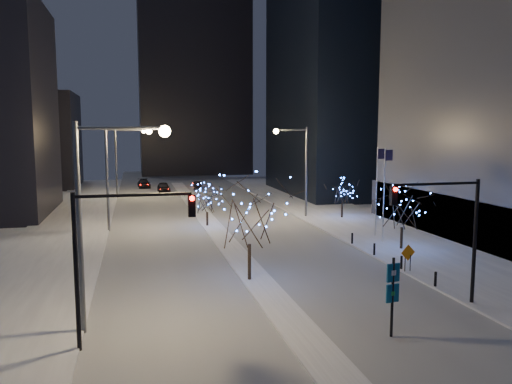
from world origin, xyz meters
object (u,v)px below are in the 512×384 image
object	(u,v)px
traffic_signal_east	(451,221)
holiday_tree_plaza_near	(403,208)
holiday_tree_median_near	(249,213)
car_mid	(198,185)
street_lamp_w_far	(123,153)
street_lamp_w_near	(102,197)
holiday_tree_median_far	(207,199)
wayfinding_sign	(393,289)
car_far	(144,184)
traffic_signal_west	(113,242)
holiday_tree_plaza_far	(342,192)
street_lamp_east	(299,160)
street_lamp_w_mid	(118,164)
construction_sign	(408,255)
car_near	(164,187)

from	to	relation	value
traffic_signal_east	holiday_tree_plaza_near	xyz separation A→B (m)	(4.38, 12.47, -1.30)
holiday_tree_median_near	holiday_tree_plaza_near	bearing A→B (deg)	21.20
car_mid	street_lamp_w_far	bearing A→B (deg)	43.09
street_lamp_w_near	holiday_tree_median_far	xyz separation A→B (m)	(8.44, 25.00, -3.72)
holiday_tree_median_far	wayfinding_sign	xyz separation A→B (m)	(4.50, -28.90, -0.45)
car_far	traffic_signal_west	bearing A→B (deg)	-95.42
traffic_signal_west	holiday_tree_plaza_far	bearing A→B (deg)	50.82
street_lamp_w_far	street_lamp_east	size ratio (longest dim) A/B	1.00
traffic_signal_west	car_far	bearing A→B (deg)	87.82
traffic_signal_east	car_far	size ratio (longest dim) A/B	1.45
traffic_signal_west	holiday_tree_median_far	world-z (taller)	traffic_signal_west
street_lamp_w_far	wayfinding_sign	xyz separation A→B (m)	(12.93, -53.90, -4.17)
car_mid	holiday_tree_plaza_far	bearing A→B (deg)	115.89
street_lamp_w_far	holiday_tree_median_far	distance (m)	26.65
street_lamp_w_mid	traffic_signal_east	distance (m)	31.60
construction_sign	holiday_tree_plaza_far	bearing A→B (deg)	70.60
street_lamp_east	wayfinding_sign	distance (m)	32.73
street_lamp_w_near	car_mid	xyz separation A→B (m)	(11.66, 58.84, -5.86)
traffic_signal_west	traffic_signal_east	bearing A→B (deg)	3.29
street_lamp_east	holiday_tree_plaza_near	xyz separation A→B (m)	(3.24, -16.53, -2.99)
traffic_signal_east	car_near	world-z (taller)	traffic_signal_east
holiday_tree_median_far	holiday_tree_plaza_far	xyz separation A→B (m)	(15.08, 1.24, 0.17)
traffic_signal_west	holiday_tree_plaza_near	distance (m)	25.63
street_lamp_w_near	street_lamp_w_mid	world-z (taller)	same
holiday_tree_median_near	holiday_tree_median_far	xyz separation A→B (m)	(0.00, 18.89, -1.67)
holiday_tree_plaza_far	wayfinding_sign	size ratio (longest dim) A/B	1.13
car_near	holiday_tree_median_near	world-z (taller)	holiday_tree_median_near
construction_sign	holiday_tree_median_far	bearing A→B (deg)	111.00
street_lamp_w_near	construction_sign	xyz separation A→B (m)	(19.24, 5.37, -5.24)
car_mid	wayfinding_sign	xyz separation A→B (m)	(1.27, -62.74, 1.69)
street_lamp_w_near	traffic_signal_east	world-z (taller)	street_lamp_w_near
holiday_tree_plaza_far	traffic_signal_west	bearing A→B (deg)	-129.18
street_lamp_w_far	holiday_tree_plaza_near	distance (m)	44.61
car_far	holiday_tree_median_far	world-z (taller)	holiday_tree_median_far
traffic_signal_west	car_far	distance (m)	64.42
street_lamp_w_mid	car_mid	xyz separation A→B (m)	(11.66, 33.84, -5.86)
traffic_signal_west	car_mid	size ratio (longest dim) A/B	1.82
street_lamp_w_near	wayfinding_sign	xyz separation A→B (m)	(12.93, -3.90, -4.17)
car_far	holiday_tree_median_near	distance (m)	56.53
wayfinding_sign	street_lamp_w_mid	bearing A→B (deg)	105.69
car_mid	holiday_tree_plaza_near	xyz separation A→B (m)	(10.60, -47.38, 2.83)
street_lamp_w_far	car_near	distance (m)	9.75
car_mid	holiday_tree_median_far	size ratio (longest dim) A/B	0.88
street_lamp_w_mid	holiday_tree_median_far	size ratio (longest dim) A/B	2.27
street_lamp_w_mid	street_lamp_w_far	distance (m)	25.00
street_lamp_w_mid	car_far	size ratio (longest dim) A/B	2.07
car_mid	holiday_tree_plaza_far	world-z (taller)	holiday_tree_plaza_far
holiday_tree_median_near	wayfinding_sign	world-z (taller)	holiday_tree_median_near
street_lamp_w_far	wayfinding_sign	world-z (taller)	street_lamp_w_far
traffic_signal_west	holiday_tree_median_near	bearing A→B (deg)	45.60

